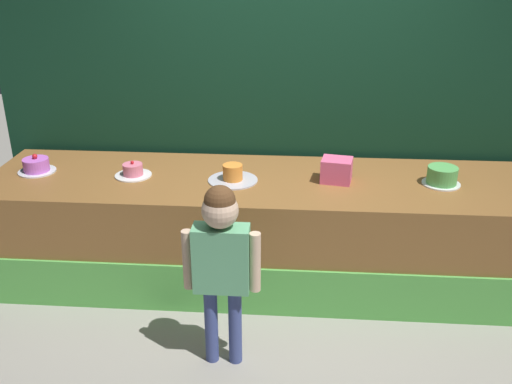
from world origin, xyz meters
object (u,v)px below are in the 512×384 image
object	(u,v)px
child_figure	(221,253)
cake_center_left	(133,171)
cake_far_right	(442,176)
pink_box	(337,170)
cake_far_left	(36,166)
cake_center_right	(233,175)

from	to	relation	value
child_figure	cake_center_left	world-z (taller)	child_figure
cake_far_right	child_figure	bearing A→B (deg)	-145.24
child_figure	cake_far_right	distance (m)	1.74
pink_box	cake_far_right	bearing A→B (deg)	-0.24
cake_far_left	child_figure	bearing A→B (deg)	-33.78
cake_center_right	cake_far_right	world-z (taller)	cake_far_right
child_figure	cake_center_right	bearing A→B (deg)	92.44
cake_center_left	cake_far_right	size ratio (longest dim) A/B	1.01
cake_far_left	cake_far_right	size ratio (longest dim) A/B	1.03
pink_box	child_figure	bearing A→B (deg)	-124.91
cake_center_right	child_figure	bearing A→B (deg)	-87.56
child_figure	cake_center_left	size ratio (longest dim) A/B	4.37
cake_center_right	pink_box	bearing A→B (deg)	3.73
cake_far_left	cake_center_right	size ratio (longest dim) A/B	0.77
child_figure	cake_center_right	distance (m)	0.95
pink_box	cake_far_right	xyz separation A→B (m)	(0.73, -0.00, -0.02)
cake_center_right	cake_far_right	bearing A→B (deg)	1.75
cake_far_left	cake_center_left	bearing A→B (deg)	-1.93
pink_box	cake_center_left	bearing A→B (deg)	-179.62
pink_box	cake_far_right	world-z (taller)	pink_box
child_figure	cake_far_left	bearing A→B (deg)	146.22
cake_center_right	cake_center_left	bearing A→B (deg)	177.03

